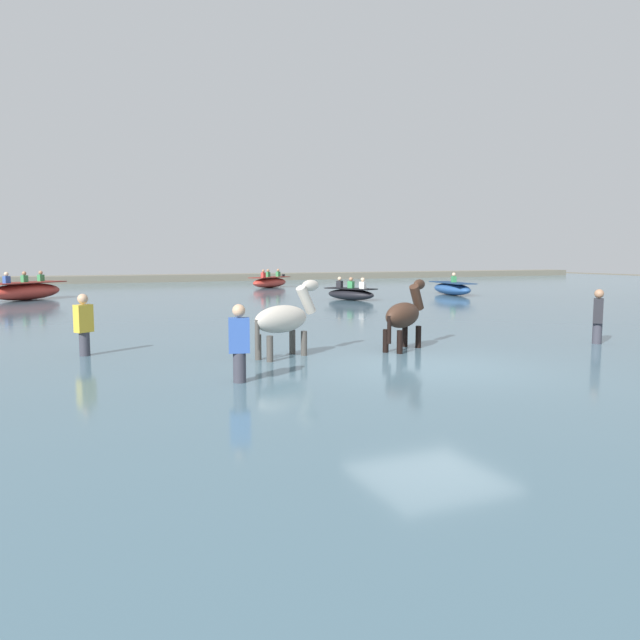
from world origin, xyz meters
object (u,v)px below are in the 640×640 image
at_px(boat_mid_channel, 270,282).
at_px(boat_distant_east, 351,294).
at_px(horse_lead_dark_bay, 404,317).
at_px(boat_distant_west, 452,288).
at_px(horse_trailing_pinto, 284,321).
at_px(person_wading_close, 239,353).
at_px(person_onlooker_right, 598,323).
at_px(boat_far_offshore, 26,291).
at_px(person_wading_mid, 84,333).

height_order(boat_mid_channel, boat_distant_east, boat_mid_channel).
distance_m(horse_lead_dark_bay, boat_distant_west, 18.03).
xyz_separation_m(horse_trailing_pinto, person_wading_close, (-1.43, -1.89, -0.25)).
height_order(boat_distant_east, person_onlooker_right, person_onlooker_right).
xyz_separation_m(boat_far_offshore, person_wading_close, (3.89, -20.39, 0.05)).
bearing_deg(boat_far_offshore, person_onlooker_right, -57.93).
bearing_deg(boat_far_offshore, horse_trailing_pinto, -73.97).
bearing_deg(boat_far_offshore, boat_distant_east, -23.73).
relative_size(boat_far_offshore, person_onlooker_right, 2.19).
distance_m(boat_distant_east, person_onlooker_right, 13.89).
bearing_deg(boat_far_offshore, person_wading_close, -79.20).
relative_size(person_wading_mid, person_wading_close, 1.00).
height_order(horse_trailing_pinto, boat_distant_west, horse_trailing_pinto).
xyz_separation_m(horse_lead_dark_bay, person_wading_mid, (-6.13, 1.84, -0.23)).
bearing_deg(horse_trailing_pinto, boat_far_offshore, 106.03).
bearing_deg(horse_trailing_pinto, boat_distant_east, 58.56).
relative_size(boat_distant_east, person_wading_mid, 1.56).
bearing_deg(horse_lead_dark_bay, horse_trailing_pinto, 177.33).
height_order(horse_lead_dark_bay, boat_distant_west, horse_lead_dark_bay).
xyz_separation_m(boat_far_offshore, person_wading_mid, (1.79, -16.79, 0.05)).
height_order(horse_trailing_pinto, person_wading_close, horse_trailing_pinto).
height_order(boat_distant_west, person_wading_mid, person_wading_mid).
bearing_deg(boat_distant_west, person_wading_mid, -145.24).
bearing_deg(person_onlooker_right, boat_distant_east, 86.68).
bearing_deg(boat_distant_west, person_onlooker_right, -115.01).
relative_size(boat_mid_channel, person_onlooker_right, 1.93).
distance_m(horse_lead_dark_bay, boat_mid_channel, 24.48).
bearing_deg(boat_distant_west, horse_lead_dark_bay, -129.11).
bearing_deg(boat_distant_east, horse_lead_dark_bay, -111.93).
xyz_separation_m(boat_distant_west, boat_mid_channel, (-6.18, 9.93, 0.02)).
bearing_deg(person_wading_close, boat_far_offshore, 100.80).
height_order(boat_distant_west, person_onlooker_right, person_onlooker_right).
xyz_separation_m(boat_distant_east, person_wading_close, (-9.21, -14.63, 0.17)).
bearing_deg(boat_distant_east, person_wading_close, -122.21).
relative_size(horse_trailing_pinto, boat_distant_east, 0.74).
height_order(boat_far_offshore, person_wading_close, boat_far_offshore).
height_order(horse_trailing_pinto, boat_distant_east, horse_trailing_pinto).
relative_size(horse_trailing_pinto, person_wading_close, 1.16).
bearing_deg(person_wading_close, horse_trailing_pinto, 52.89).
bearing_deg(boat_far_offshore, boat_mid_channel, 21.99).
xyz_separation_m(person_wading_mid, person_wading_close, (2.10, -3.60, 0.00)).
distance_m(boat_distant_west, person_wading_close, 22.03).
height_order(horse_trailing_pinto, person_wading_mid, horse_trailing_pinto).
height_order(horse_trailing_pinto, person_onlooker_right, horse_trailing_pinto).
relative_size(horse_trailing_pinto, person_wading_mid, 1.16).
distance_m(boat_distant_west, boat_mid_channel, 11.70).
bearing_deg(person_wading_close, boat_distant_east, 57.79).
xyz_separation_m(horse_trailing_pinto, boat_distant_east, (7.79, 12.74, -0.42)).
bearing_deg(horse_lead_dark_bay, person_wading_mid, 163.32).
bearing_deg(boat_distant_west, boat_distant_east, -169.70).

